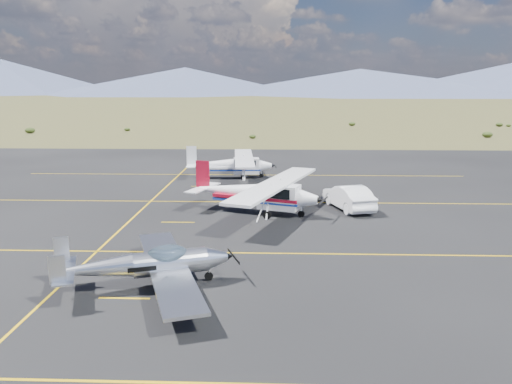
% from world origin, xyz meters
% --- Properties ---
extents(ground, '(1600.00, 1600.00, 0.00)m').
position_xyz_m(ground, '(0.00, 0.00, 0.00)').
color(ground, '#383D1C').
rests_on(ground, ground).
extents(apron, '(72.00, 72.00, 0.02)m').
position_xyz_m(apron, '(0.00, 7.00, 0.00)').
color(apron, black).
rests_on(apron, ground).
extents(aircraft_low_wing, '(7.04, 9.50, 2.09)m').
position_xyz_m(aircraft_low_wing, '(-2.24, -2.38, 1.00)').
color(aircraft_low_wing, silver).
rests_on(aircraft_low_wing, apron).
extents(aircraft_cessna, '(8.82, 12.44, 3.20)m').
position_xyz_m(aircraft_cessna, '(1.68, 9.91, 1.42)').
color(aircraft_cessna, white).
rests_on(aircraft_cessna, apron).
extents(aircraft_plain, '(6.84, 11.37, 2.87)m').
position_xyz_m(aircraft_plain, '(-1.03, 22.36, 1.28)').
color(aircraft_plain, white).
rests_on(aircraft_plain, apron).
extents(sedan, '(3.11, 5.24, 1.63)m').
position_xyz_m(sedan, '(7.71, 11.22, 0.83)').
color(sedan, white).
rests_on(sedan, apron).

